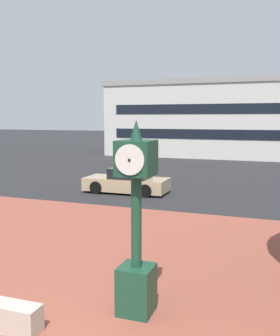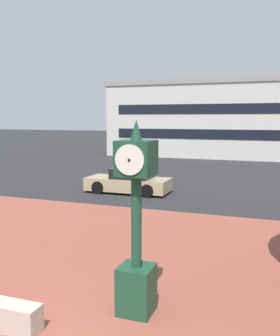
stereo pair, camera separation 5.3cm
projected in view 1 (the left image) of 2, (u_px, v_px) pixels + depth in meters
name	position (u px, v px, depth m)	size (l,w,h in m)	color
plaza_brick_paving	(96.00, 285.00, 8.69)	(44.00, 14.66, 0.01)	brown
street_clock	(136.00, 231.00, 7.29)	(0.66, 0.78, 3.76)	#19422D
car_street_mid	(127.00, 182.00, 19.46)	(4.25, 1.89, 1.28)	tan
civic_building	(248.00, 119.00, 38.57)	(27.61, 10.82, 7.41)	beige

